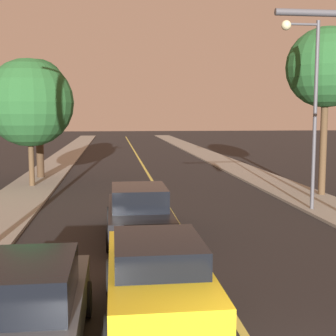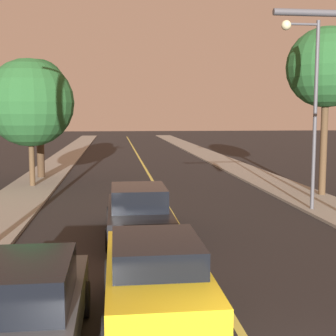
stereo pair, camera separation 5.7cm
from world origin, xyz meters
name	(u,v)px [view 1 (the left image)]	position (x,y,z in m)	size (l,w,h in m)	color
road_surface	(138,157)	(0.00, 36.00, 0.01)	(10.08, 80.00, 0.01)	black
sidewalk_left	(65,157)	(-6.29, 36.00, 0.06)	(2.50, 80.00, 0.12)	gray
sidewalk_right	(208,156)	(6.29, 36.00, 0.06)	(2.50, 80.00, 0.12)	gray
car_near_lane_front	(157,277)	(-1.41, 3.25, 0.83)	(1.85, 4.44, 1.58)	gold
car_near_lane_second	(139,211)	(-1.41, 9.11, 0.80)	(1.95, 4.74, 1.59)	black
car_outer_lane_front	(18,309)	(-3.63, 2.24, 0.78)	(2.05, 4.29, 1.56)	#474C51
streetlamp_right	(308,91)	(5.07, 12.09, 4.60)	(1.48, 0.36, 7.03)	#47474C
tree_left_near	(38,87)	(-6.33, 22.62, 5.24)	(3.01, 3.01, 6.70)	#3D2B1C
tree_left_far	(29,103)	(-6.27, 19.36, 4.29)	(4.38, 4.38, 6.37)	#4C3823
tree_right_near	(326,68)	(7.19, 15.12, 5.74)	(3.51, 3.51, 7.41)	#4C3823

